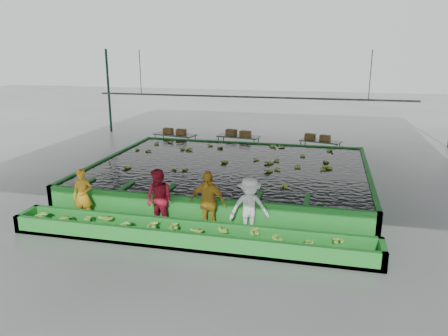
% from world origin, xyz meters
% --- Properties ---
extents(ground, '(80.00, 80.00, 0.00)m').
position_xyz_m(ground, '(0.00, 0.00, 0.00)').
color(ground, gray).
rests_on(ground, ground).
extents(shed_roof, '(20.00, 22.00, 0.04)m').
position_xyz_m(shed_roof, '(0.00, 0.00, 5.00)').
color(shed_roof, gray).
rests_on(shed_roof, shed_posts).
extents(shed_posts, '(20.00, 22.00, 5.00)m').
position_xyz_m(shed_posts, '(0.00, 0.00, 2.50)').
color(shed_posts, '#0F321F').
rests_on(shed_posts, ground).
extents(flotation_tank, '(10.00, 8.00, 0.90)m').
position_xyz_m(flotation_tank, '(0.00, 1.50, 0.45)').
color(flotation_tank, '#238A2B').
rests_on(flotation_tank, ground).
extents(tank_water, '(9.70, 7.70, 0.00)m').
position_xyz_m(tank_water, '(0.00, 1.50, 0.85)').
color(tank_water, black).
rests_on(tank_water, flotation_tank).
extents(sorting_trough, '(10.00, 1.00, 0.50)m').
position_xyz_m(sorting_trough, '(0.00, -3.60, 0.25)').
color(sorting_trough, '#238A2B').
rests_on(sorting_trough, ground).
extents(cableway_rail, '(0.08, 0.08, 14.00)m').
position_xyz_m(cableway_rail, '(0.00, 5.00, 3.00)').
color(cableway_rail, '#59605B').
rests_on(cableway_rail, shed_roof).
extents(rail_hanger_left, '(0.04, 0.04, 2.00)m').
position_xyz_m(rail_hanger_left, '(-5.00, 5.00, 4.00)').
color(rail_hanger_left, '#59605B').
rests_on(rail_hanger_left, shed_roof).
extents(rail_hanger_right, '(0.04, 0.04, 2.00)m').
position_xyz_m(rail_hanger_right, '(5.00, 5.00, 4.00)').
color(rail_hanger_right, '#59605B').
rests_on(rail_hanger_right, shed_roof).
extents(worker_a, '(0.65, 0.49, 1.62)m').
position_xyz_m(worker_a, '(-3.56, -2.80, 0.81)').
color(worker_a, orange).
rests_on(worker_a, ground).
extents(worker_b, '(1.03, 0.92, 1.76)m').
position_xyz_m(worker_b, '(-1.12, -2.80, 0.88)').
color(worker_b, '#A51529').
rests_on(worker_b, ground).
extents(worker_c, '(1.13, 0.60, 1.83)m').
position_xyz_m(worker_c, '(0.32, -2.80, 0.91)').
color(worker_c, gold).
rests_on(worker_c, ground).
extents(worker_d, '(1.27, 1.01, 1.71)m').
position_xyz_m(worker_d, '(1.50, -2.80, 0.86)').
color(worker_d, silver).
rests_on(worker_d, ground).
extents(packing_table_left, '(2.22, 1.26, 0.95)m').
position_xyz_m(packing_table_left, '(-3.88, 6.29, 0.47)').
color(packing_table_left, '#59605B').
rests_on(packing_table_left, ground).
extents(packing_table_mid, '(2.13, 1.08, 0.93)m').
position_xyz_m(packing_table_mid, '(-0.76, 6.69, 0.46)').
color(packing_table_mid, '#59605B').
rests_on(packing_table_mid, ground).
extents(packing_table_right, '(2.00, 1.22, 0.85)m').
position_xyz_m(packing_table_right, '(3.16, 6.83, 0.43)').
color(packing_table_right, '#59605B').
rests_on(packing_table_right, ground).
extents(box_stack_left, '(1.21, 0.49, 0.25)m').
position_xyz_m(box_stack_left, '(-3.91, 6.29, 0.95)').
color(box_stack_left, brown).
rests_on(box_stack_left, packing_table_left).
extents(box_stack_mid, '(1.31, 0.71, 0.27)m').
position_xyz_m(box_stack_mid, '(-0.76, 6.66, 0.93)').
color(box_stack_mid, brown).
rests_on(box_stack_mid, packing_table_mid).
extents(box_stack_right, '(1.24, 0.67, 0.26)m').
position_xyz_m(box_stack_right, '(3.02, 6.91, 0.85)').
color(box_stack_right, brown).
rests_on(box_stack_right, packing_table_right).
extents(floating_bananas, '(8.20, 5.59, 0.11)m').
position_xyz_m(floating_bananas, '(0.00, 2.30, 0.85)').
color(floating_bananas, '#8BBB3B').
rests_on(floating_bananas, tank_water).
extents(trough_bananas, '(9.25, 0.62, 0.12)m').
position_xyz_m(trough_bananas, '(0.00, -3.60, 0.40)').
color(trough_bananas, '#8BBB3B').
rests_on(trough_bananas, sorting_trough).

